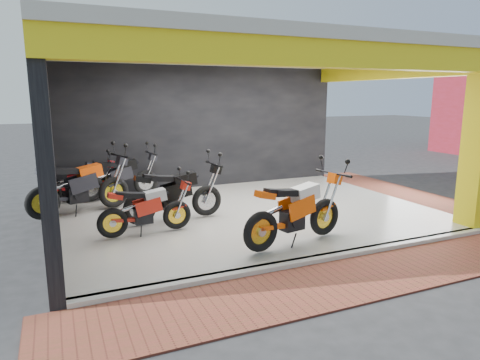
# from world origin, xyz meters

# --- Properties ---
(ground) EXTENTS (80.00, 80.00, 0.00)m
(ground) POSITION_xyz_m (0.00, 0.00, 0.00)
(ground) COLOR #2D2D30
(ground) RESTS_ON ground
(showroom_floor) EXTENTS (8.00, 6.00, 0.10)m
(showroom_floor) POSITION_xyz_m (0.00, 2.00, 0.05)
(showroom_floor) COLOR silver
(showroom_floor) RESTS_ON ground
(showroom_ceiling) EXTENTS (8.40, 6.40, 0.20)m
(showroom_ceiling) POSITION_xyz_m (0.00, 2.00, 3.60)
(showroom_ceiling) COLOR beige
(showroom_ceiling) RESTS_ON corner_column
(back_wall) EXTENTS (8.20, 0.20, 3.50)m
(back_wall) POSITION_xyz_m (0.00, 5.10, 1.75)
(back_wall) COLOR black
(back_wall) RESTS_ON ground
(left_wall) EXTENTS (0.20, 6.20, 3.50)m
(left_wall) POSITION_xyz_m (-4.10, 2.00, 1.75)
(left_wall) COLOR black
(left_wall) RESTS_ON ground
(corner_column) EXTENTS (0.50, 0.50, 3.50)m
(corner_column) POSITION_xyz_m (3.75, -0.75, 1.75)
(corner_column) COLOR yellow
(corner_column) RESTS_ON ground
(header_beam_front) EXTENTS (8.40, 0.30, 0.40)m
(header_beam_front) POSITION_xyz_m (0.00, -1.00, 3.30)
(header_beam_front) COLOR yellow
(header_beam_front) RESTS_ON corner_column
(header_beam_right) EXTENTS (0.30, 6.40, 0.40)m
(header_beam_right) POSITION_xyz_m (4.00, 2.00, 3.30)
(header_beam_right) COLOR yellow
(header_beam_right) RESTS_ON corner_column
(floor_kerb) EXTENTS (8.00, 0.20, 0.10)m
(floor_kerb) POSITION_xyz_m (0.00, -1.02, 0.05)
(floor_kerb) COLOR silver
(floor_kerb) RESTS_ON ground
(paver_front) EXTENTS (9.00, 1.40, 0.03)m
(paver_front) POSITION_xyz_m (0.00, -1.80, 0.01)
(paver_front) COLOR brown
(paver_front) RESTS_ON ground
(paver_right) EXTENTS (1.40, 7.00, 0.03)m
(paver_right) POSITION_xyz_m (4.80, 2.00, 0.01)
(paver_right) COLOR brown
(paver_right) RESTS_ON ground
(moto_hero) EXTENTS (2.45, 1.32, 1.42)m
(moto_hero) POSITION_xyz_m (0.52, -0.18, 0.81)
(moto_hero) COLOR #FF570A
(moto_hero) RESTS_ON showroom_floor
(moto_row_a) EXTENTS (1.92, 0.79, 1.15)m
(moto_row_a) POSITION_xyz_m (-1.89, 1.29, 0.68)
(moto_row_a) COLOR red
(moto_row_a) RESTS_ON showroom_floor
(moto_row_b) EXTENTS (2.29, 0.97, 1.37)m
(moto_row_b) POSITION_xyz_m (-1.06, 1.93, 0.79)
(moto_row_b) COLOR black
(moto_row_b) RESTS_ON showroom_floor
(moto_row_c) EXTENTS (2.56, 1.54, 1.47)m
(moto_row_c) POSITION_xyz_m (-2.80, 3.46, 0.83)
(moto_row_c) COLOR black
(moto_row_c) RESTS_ON showroom_floor
(moto_row_d) EXTENTS (2.26, 1.10, 1.33)m
(moto_row_d) POSITION_xyz_m (-1.85, 4.50, 0.76)
(moto_row_d) COLOR black
(moto_row_d) RESTS_ON showroom_floor
(moto_row_e) EXTENTS (1.96, 0.81, 1.18)m
(moto_row_e) POSITION_xyz_m (-2.91, 4.50, 0.69)
(moto_row_e) COLOR red
(moto_row_e) RESTS_ON showroom_floor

